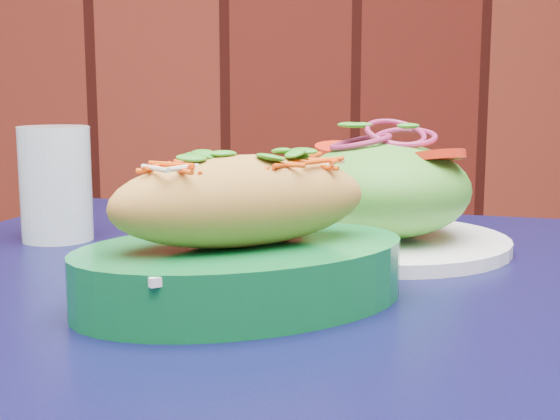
{
  "coord_description": "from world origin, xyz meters",
  "views": [
    {
      "loc": [
        0.02,
        0.6,
        0.91
      ],
      "look_at": [
        0.06,
        1.2,
        0.81
      ],
      "focal_mm": 50.0,
      "sensor_mm": 36.0,
      "label": 1
    }
  ],
  "objects": [
    {
      "name": "cafe_table",
      "position": [
        0.06,
        1.18,
        0.66
      ],
      "size": [
        1.02,
        1.02,
        0.75
      ],
      "rotation": [
        0.0,
        0.0,
        -0.34
      ],
      "color": "black",
      "rests_on": "ground"
    },
    {
      "name": "water_glass",
      "position": [
        -0.16,
        1.39,
        0.81
      ],
      "size": [
        0.07,
        0.07,
        0.12
      ],
      "primitive_type": "cylinder",
      "color": "silver",
      "rests_on": "cafe_table"
    },
    {
      "name": "salad_plate",
      "position": [
        0.16,
        1.33,
        0.8
      ],
      "size": [
        0.24,
        0.24,
        0.12
      ],
      "rotation": [
        0.0,
        0.0,
        0.42
      ],
      "color": "white",
      "rests_on": "cafe_table"
    },
    {
      "name": "banh_mi_basket",
      "position": [
        0.03,
        1.15,
        0.79
      ],
      "size": [
        0.29,
        0.25,
        0.12
      ],
      "rotation": [
        0.0,
        0.0,
        0.41
      ],
      "color": "#0C642B",
      "rests_on": "cafe_table"
    }
  ]
}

